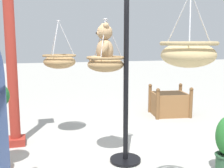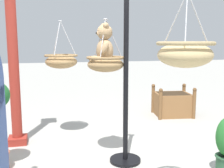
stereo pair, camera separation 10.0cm
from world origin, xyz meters
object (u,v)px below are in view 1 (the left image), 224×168
(display_pole_central, at_px, (126,112))
(teddy_bear, at_px, (104,46))
(hanging_basket_left_high, at_px, (188,53))
(potted_plant_fern_front, at_px, (160,99))
(hanging_basket_right_low, at_px, (60,61))
(greenhouse_pillar_far_back, at_px, (11,60))
(hanging_basket_with_teddy, at_px, (106,63))
(wooden_planter_box, at_px, (169,103))

(display_pole_central, xyz_separation_m, teddy_bear, (0.15, 0.27, 0.91))
(hanging_basket_left_high, distance_m, potted_plant_fern_front, 5.04)
(teddy_bear, relative_size, potted_plant_fern_front, 1.20)
(hanging_basket_right_low, bearing_deg, teddy_bear, -155.12)
(display_pole_central, distance_m, greenhouse_pillar_far_back, 2.03)
(teddy_bear, bearing_deg, hanging_basket_with_teddy, -90.00)
(hanging_basket_left_high, xyz_separation_m, wooden_planter_box, (3.37, -1.62, -1.30))
(teddy_bear, xyz_separation_m, hanging_basket_right_low, (1.11, 0.51, -0.26))
(hanging_basket_right_low, relative_size, greenhouse_pillar_far_back, 0.28)
(display_pole_central, relative_size, potted_plant_fern_front, 5.24)
(display_pole_central, bearing_deg, greenhouse_pillar_far_back, 54.75)
(hanging_basket_with_teddy, height_order, potted_plant_fern_front, hanging_basket_with_teddy)
(greenhouse_pillar_far_back, xyz_separation_m, potted_plant_fern_front, (2.07, -3.62, -1.28))
(hanging_basket_with_teddy, xyz_separation_m, hanging_basket_right_low, (1.11, 0.54, -0.03))
(display_pole_central, xyz_separation_m, potted_plant_fern_front, (3.17, -2.06, -0.59))
(wooden_planter_box, bearing_deg, potted_plant_fern_front, -14.39)
(hanging_basket_with_teddy, xyz_separation_m, greenhouse_pillar_far_back, (0.95, 1.31, 0.01))
(wooden_planter_box, bearing_deg, greenhouse_pillar_far_back, 106.60)
(hanging_basket_left_high, bearing_deg, display_pole_central, 7.42)
(hanging_basket_left_high, bearing_deg, hanging_basket_right_low, 20.66)
(greenhouse_pillar_far_back, height_order, wooden_planter_box, greenhouse_pillar_far_back)
(hanging_basket_right_low, height_order, wooden_planter_box, hanging_basket_right_low)
(hanging_basket_left_high, distance_m, greenhouse_pillar_far_back, 2.94)
(teddy_bear, height_order, potted_plant_fern_front, teddy_bear)
(hanging_basket_with_teddy, distance_m, hanging_basket_left_high, 1.49)
(wooden_planter_box, xyz_separation_m, potted_plant_fern_front, (1.07, -0.27, -0.15))
(hanging_basket_with_teddy, height_order, wooden_planter_box, hanging_basket_with_teddy)
(hanging_basket_with_teddy, xyz_separation_m, wooden_planter_box, (1.95, -2.04, -1.11))
(teddy_bear, distance_m, hanging_basket_right_low, 1.25)
(hanging_basket_left_high, bearing_deg, teddy_bear, 17.20)
(hanging_basket_with_teddy, distance_m, greenhouse_pillar_far_back, 1.62)
(greenhouse_pillar_far_back, bearing_deg, display_pole_central, -125.25)
(teddy_bear, relative_size, greenhouse_pillar_far_back, 0.19)
(hanging_basket_with_teddy, xyz_separation_m, potted_plant_fern_front, (3.02, -2.31, -1.26))
(hanging_basket_right_low, bearing_deg, hanging_basket_with_teddy, -154.07)
(hanging_basket_with_teddy, bearing_deg, wooden_planter_box, -46.29)
(hanging_basket_left_high, xyz_separation_m, hanging_basket_right_low, (2.53, 0.96, -0.21))
(display_pole_central, relative_size, hanging_basket_left_high, 3.54)
(hanging_basket_with_teddy, bearing_deg, hanging_basket_right_low, 25.93)
(display_pole_central, xyz_separation_m, greenhouse_pillar_far_back, (1.10, 1.56, 0.68))
(wooden_planter_box, bearing_deg, hanging_basket_left_high, 154.31)
(hanging_basket_left_high, bearing_deg, greenhouse_pillar_far_back, 35.97)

